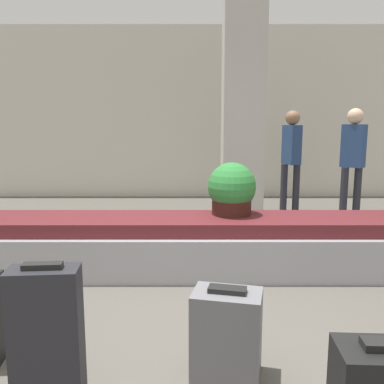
{
  "coord_description": "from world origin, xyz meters",
  "views": [
    {
      "loc": [
        -0.01,
        -2.53,
        1.51
      ],
      "look_at": [
        0.0,
        1.57,
        0.8
      ],
      "focal_mm": 40.0,
      "sensor_mm": 36.0,
      "label": 1
    }
  ],
  "objects": [
    {
      "name": "traveler_1",
      "position": [
        2.37,
        3.77,
        0.98
      ],
      "size": [
        0.36,
        0.35,
        1.65
      ],
      "rotation": [
        0.0,
        0.0,
        -0.74
      ],
      "color": "#282833",
      "rests_on": "ground_plane"
    },
    {
      "name": "traveler_0",
      "position": [
        1.58,
        4.31,
        0.97
      ],
      "size": [
        0.31,
        0.36,
        1.63
      ],
      "rotation": [
        0.0,
        0.0,
        -1.25
      ],
      "color": "#282833",
      "rests_on": "ground_plane"
    },
    {
      "name": "ground_plane",
      "position": [
        0.0,
        0.0,
        0.0
      ],
      "size": [
        18.0,
        18.0,
        0.0
      ],
      "primitive_type": "plane",
      "color": "#59544C"
    },
    {
      "name": "potted_plant_1",
      "position": [
        0.39,
        1.7,
        0.8
      ],
      "size": [
        0.49,
        0.49,
        0.53
      ],
      "color": "#381914",
      "rests_on": "carousel"
    },
    {
      "name": "back_wall",
      "position": [
        0.0,
        5.7,
        1.6
      ],
      "size": [
        18.0,
        0.06,
        3.2
      ],
      "color": "beige",
      "rests_on": "ground_plane"
    },
    {
      "name": "carousel",
      "position": [
        0.0,
        1.57,
        0.26
      ],
      "size": [
        7.04,
        0.82,
        0.55
      ],
      "color": "#9E9EA3",
      "rests_on": "ground_plane"
    },
    {
      "name": "pillar",
      "position": [
        0.69,
        3.45,
        1.6
      ],
      "size": [
        0.55,
        0.55,
        3.2
      ],
      "color": "beige",
      "rests_on": "ground_plane"
    },
    {
      "name": "suitcase_1",
      "position": [
        0.2,
        -0.2,
        0.26
      ],
      "size": [
        0.45,
        0.35,
        0.55
      ],
      "rotation": [
        0.0,
        0.0,
        -0.22
      ],
      "color": "slate",
      "rests_on": "ground_plane"
    },
    {
      "name": "suitcase_2",
      "position": [
        -0.78,
        -0.42,
        0.37
      ],
      "size": [
        0.38,
        0.22,
        0.77
      ],
      "rotation": [
        0.0,
        0.0,
        0.08
      ],
      "color": "#232328",
      "rests_on": "ground_plane"
    }
  ]
}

